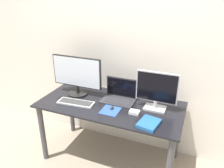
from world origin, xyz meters
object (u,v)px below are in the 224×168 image
(monitor_right, at_px, (156,91))
(laptop, at_px, (119,95))
(monitor_left, at_px, (77,75))
(book, at_px, (149,123))
(keyboard, at_px, (76,103))
(power_brick, at_px, (134,112))
(mouse, at_px, (112,108))

(monitor_right, bearing_deg, laptop, 173.69)
(monitor_left, height_order, monitor_right, monitor_left)
(monitor_left, distance_m, laptop, 0.53)
(monitor_left, relative_size, book, 2.51)
(laptop, xyz_separation_m, book, (0.42, -0.35, -0.04))
(laptop, bearing_deg, monitor_left, -174.85)
(monitor_right, relative_size, keyboard, 1.02)
(keyboard, relative_size, book, 1.70)
(monitor_left, relative_size, power_brick, 6.06)
(mouse, bearing_deg, monitor_left, 160.76)
(monitor_right, bearing_deg, monitor_left, -180.00)
(monitor_left, bearing_deg, mouse, -19.24)
(monitor_left, relative_size, laptop, 1.67)
(keyboard, bearing_deg, laptop, 31.85)
(monitor_right, bearing_deg, power_brick, -135.22)
(mouse, bearing_deg, monitor_right, 23.25)
(laptop, height_order, mouse, laptop)
(laptop, xyz_separation_m, keyboard, (-0.41, -0.25, -0.05))
(power_brick, bearing_deg, book, -38.22)
(monitor_left, height_order, power_brick, monitor_left)
(keyboard, xyz_separation_m, book, (0.83, -0.10, 0.01))
(laptop, bearing_deg, keyboard, -148.15)
(laptop, distance_m, power_brick, 0.32)
(book, bearing_deg, mouse, 162.44)
(laptop, relative_size, book, 1.50)
(monitor_left, distance_m, mouse, 0.58)
(book, distance_m, power_brick, 0.23)
(monitor_left, distance_m, monitor_right, 0.91)
(monitor_left, relative_size, monitor_right, 1.45)
(monitor_right, bearing_deg, keyboard, -165.73)
(monitor_right, distance_m, mouse, 0.48)
(monitor_right, xyz_separation_m, book, (0.01, -0.31, -0.19))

